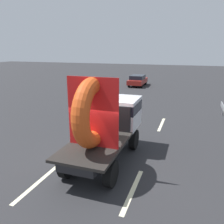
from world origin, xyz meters
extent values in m
plane|color=#28282B|center=(0.00, 0.00, 0.00)|extent=(120.00, 120.00, 0.00)
cylinder|color=black|center=(-0.62, 1.80, 0.46)|extent=(0.28, 0.92, 0.92)
cylinder|color=black|center=(1.08, 1.80, 0.46)|extent=(0.28, 0.92, 0.92)
cylinder|color=black|center=(-0.62, -1.37, 0.46)|extent=(0.28, 0.92, 0.92)
cylinder|color=black|center=(1.08, -1.37, 0.46)|extent=(0.28, 0.92, 0.92)
cube|color=black|center=(0.23, 0.15, 0.91)|extent=(1.30, 5.02, 0.25)
cube|color=silver|center=(0.23, 1.80, 1.71)|extent=(2.00, 1.72, 1.35)
cube|color=black|center=(0.23, 1.75, 2.01)|extent=(2.02, 1.64, 0.44)
cube|color=black|center=(0.23, -0.71, 1.09)|extent=(2.00, 3.30, 0.10)
cube|color=black|center=(0.23, 0.89, 1.69)|extent=(1.80, 0.08, 1.10)
torus|color=#D84C19|center=(0.23, -0.86, 2.38)|extent=(0.59, 2.50, 2.50)
cube|color=red|center=(0.23, -0.86, 2.38)|extent=(1.90, 0.03, 2.50)
cylinder|color=black|center=(-3.79, 21.39, 0.31)|extent=(0.22, 0.63, 0.63)
cylinder|color=black|center=(-2.27, 21.39, 0.31)|extent=(0.22, 0.63, 0.63)
cylinder|color=black|center=(-3.79, 18.76, 0.31)|extent=(0.22, 0.63, 0.63)
cylinder|color=black|center=(-2.27, 18.76, 0.31)|extent=(0.22, 0.63, 0.63)
cube|color=maroon|center=(-3.03, 20.07, 0.58)|extent=(1.76, 4.11, 0.54)
cube|color=black|center=(-3.03, 19.98, 1.10)|extent=(1.58, 2.30, 0.49)
cylinder|color=slate|center=(5.64, 9.25, 0.28)|extent=(0.10, 0.10, 0.55)
cube|color=beige|center=(-1.40, -1.97, 0.00)|extent=(0.16, 2.76, 0.01)
cube|color=beige|center=(-1.40, 6.30, 0.00)|extent=(0.16, 2.13, 0.01)
cube|color=beige|center=(1.85, -1.39, 0.00)|extent=(0.16, 2.59, 0.01)
cube|color=beige|center=(1.85, 5.78, 0.00)|extent=(0.16, 2.58, 0.01)
camera|label=1|loc=(3.37, -7.74, 4.54)|focal=36.17mm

